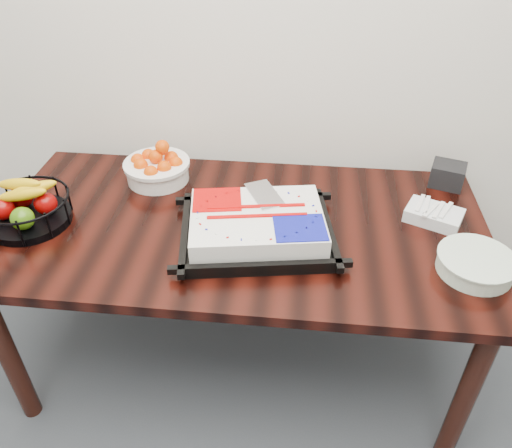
# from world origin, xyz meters

# --- Properties ---
(table) EXTENTS (1.80, 0.90, 0.75)m
(table) POSITION_xyz_m (0.00, 2.00, 0.66)
(table) COLOR black
(table) RESTS_ON ground
(cake_tray) EXTENTS (0.58, 0.49, 0.11)m
(cake_tray) POSITION_xyz_m (0.07, 1.92, 0.80)
(cake_tray) COLOR black
(cake_tray) RESTS_ON table
(tangerine_bowl) EXTENTS (0.27, 0.27, 0.17)m
(tangerine_bowl) POSITION_xyz_m (-0.37, 2.26, 0.82)
(tangerine_bowl) COLOR white
(tangerine_bowl) RESTS_ON table
(fruit_basket) EXTENTS (0.31, 0.31, 0.17)m
(fruit_basket) POSITION_xyz_m (-0.76, 1.92, 0.82)
(fruit_basket) COLOR black
(fruit_basket) RESTS_ON table
(plate_stack) EXTENTS (0.25, 0.25, 0.06)m
(plate_stack) POSITION_xyz_m (0.79, 1.82, 0.78)
(plate_stack) COLOR white
(plate_stack) RESTS_ON table
(fork_bag) EXTENTS (0.23, 0.19, 0.06)m
(fork_bag) POSITION_xyz_m (0.71, 2.09, 0.78)
(fork_bag) COLOR silver
(fork_bag) RESTS_ON table
(napkin_box) EXTENTS (0.16, 0.14, 0.09)m
(napkin_box) POSITION_xyz_m (0.80, 2.35, 0.80)
(napkin_box) COLOR black
(napkin_box) RESTS_ON table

